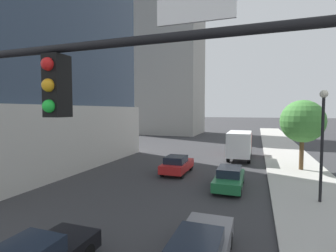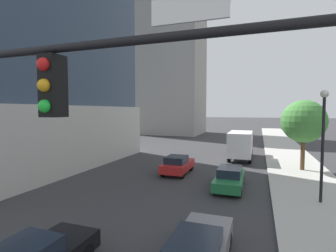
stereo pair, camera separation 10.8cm
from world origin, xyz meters
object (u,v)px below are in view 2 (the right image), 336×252
object	(u,v)px
traffic_light_pole	(202,147)
street_tree	(304,121)
car_red	(178,165)
box_truck	(241,143)
street_lamp	(323,130)
car_green	(230,178)
construction_building	(169,54)
car_gray	(198,251)

from	to	relation	value
traffic_light_pole	street_tree	world-z (taller)	traffic_light_pole
car_red	box_truck	world-z (taller)	box_truck
street_lamp	box_truck	distance (m)	13.78
street_tree	car_green	size ratio (longest dim) A/B	1.31
traffic_light_pole	street_lamp	xyz separation A→B (m)	(4.12, 12.77, -0.61)
construction_building	street_tree	xyz separation A→B (m)	(23.57, -31.12, -14.01)
street_lamp	box_truck	size ratio (longest dim) A/B	0.91
street_lamp	street_tree	size ratio (longest dim) A/B	1.04
street_tree	car_green	distance (m)	9.67
traffic_light_pole	car_green	world-z (taller)	traffic_light_pole
car_gray	street_lamp	bearing A→B (deg)	57.59
construction_building	street_lamp	distance (m)	48.07
traffic_light_pole	box_truck	bearing A→B (deg)	92.43
construction_building	street_lamp	xyz separation A→B (m)	(23.30, -39.60, -14.14)
car_gray	street_tree	bearing A→B (deg)	71.83
box_truck	street_tree	bearing A→B (deg)	-36.39
street_lamp	street_tree	xyz separation A→B (m)	(0.27, 8.48, 0.14)
construction_building	street_tree	size ratio (longest dim) A/B	6.73
traffic_light_pole	car_red	distance (m)	18.23
car_green	box_truck	world-z (taller)	box_truck
car_gray	box_truck	distance (m)	20.72
traffic_light_pole	car_red	world-z (taller)	traffic_light_pole
street_tree	car_red	distance (m)	11.59
construction_building	car_gray	distance (m)	54.07
street_tree	construction_building	bearing A→B (deg)	127.15
box_truck	street_lamp	bearing A→B (deg)	-67.43
street_lamp	car_green	distance (m)	6.44
traffic_light_pole	street_lamp	distance (m)	13.44
car_gray	box_truck	bearing A→B (deg)	90.00
construction_building	car_red	bearing A→B (deg)	-69.21
box_truck	traffic_light_pole	bearing A→B (deg)	-87.57
street_lamp	box_truck	world-z (taller)	street_lamp
car_green	car_red	bearing A→B (deg)	149.98
construction_building	box_truck	world-z (taller)	construction_building
construction_building	traffic_light_pole	xyz separation A→B (m)	(19.18, -52.37, -13.54)
traffic_light_pole	box_truck	world-z (taller)	traffic_light_pole
construction_building	street_tree	bearing A→B (deg)	-52.85
car_gray	construction_building	bearing A→B (deg)	110.75
traffic_light_pole	street_tree	xyz separation A→B (m)	(4.39, 21.25, -0.47)
street_lamp	car_red	bearing A→B (deg)	157.53
car_red	car_gray	bearing A→B (deg)	-69.35
car_gray	car_red	bearing A→B (deg)	110.65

